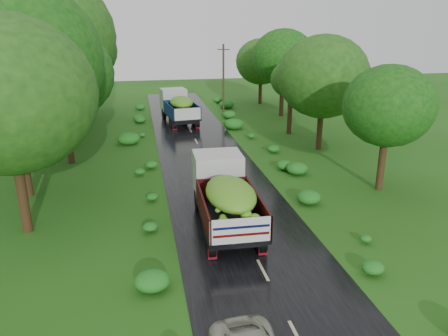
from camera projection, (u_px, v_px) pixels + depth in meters
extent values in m
plane|color=#204C10|center=(263.00, 270.00, 17.55)|extent=(120.00, 120.00, 0.00)
cube|color=black|center=(236.00, 218.00, 22.19)|extent=(6.50, 80.00, 0.02)
cube|color=#BFB78C|center=(263.00, 270.00, 17.54)|extent=(0.12, 1.60, 0.00)
cube|color=#BFB78C|center=(240.00, 226.00, 21.26)|extent=(0.12, 1.60, 0.00)
cube|color=#BFB78C|center=(224.00, 196.00, 24.97)|extent=(0.12, 1.60, 0.00)
cube|color=#BFB78C|center=(213.00, 173.00, 28.69)|extent=(0.12, 1.60, 0.00)
cube|color=#BFB78C|center=(203.00, 155.00, 32.40)|extent=(0.12, 1.60, 0.00)
cube|color=#BFB78C|center=(196.00, 141.00, 36.12)|extent=(0.12, 1.60, 0.00)
cube|color=#BFB78C|center=(190.00, 130.00, 39.84)|extent=(0.12, 1.60, 0.00)
cube|color=#BFB78C|center=(186.00, 121.00, 43.55)|extent=(0.12, 1.60, 0.00)
cube|color=#BFB78C|center=(181.00, 113.00, 47.27)|extent=(0.12, 1.60, 0.00)
cube|color=#BFB78C|center=(178.00, 106.00, 50.98)|extent=(0.12, 1.60, 0.00)
cube|color=#BFB78C|center=(175.00, 100.00, 54.70)|extent=(0.12, 1.60, 0.00)
cube|color=black|center=(226.00, 214.00, 20.95)|extent=(2.08, 6.34, 0.31)
cylinder|color=black|center=(198.00, 200.00, 22.96)|extent=(0.34, 1.12, 1.12)
cylinder|color=black|center=(238.00, 197.00, 23.31)|extent=(0.34, 1.12, 1.12)
cylinder|color=black|center=(208.00, 232.00, 19.49)|extent=(0.34, 1.12, 1.12)
cylinder|color=black|center=(255.00, 228.00, 19.84)|extent=(0.34, 1.12, 1.12)
cylinder|color=black|center=(211.00, 244.00, 18.43)|extent=(0.34, 1.12, 1.12)
cylinder|color=black|center=(261.00, 240.00, 18.77)|extent=(0.34, 1.12, 1.12)
cube|color=maroon|center=(213.00, 254.00, 18.15)|extent=(0.38, 0.05, 0.50)
cube|color=maroon|center=(263.00, 250.00, 18.50)|extent=(0.38, 0.05, 0.50)
cube|color=silver|center=(218.00, 173.00, 22.90)|extent=(2.52, 2.18, 2.12)
cube|color=black|center=(230.00, 220.00, 19.77)|extent=(2.69, 4.87, 0.18)
cube|color=#420D0B|center=(203.00, 209.00, 19.38)|extent=(0.21, 4.80, 1.06)
cube|color=#420D0B|center=(257.00, 205.00, 19.77)|extent=(0.21, 4.80, 1.06)
cube|color=#420D0B|center=(222.00, 188.00, 21.77)|extent=(2.57, 0.15, 1.06)
cube|color=silver|center=(241.00, 231.00, 17.37)|extent=(2.57, 0.15, 1.06)
ellipsoid|color=#5C8F1A|center=(231.00, 193.00, 19.36)|extent=(2.26, 4.09, 1.12)
cube|color=black|center=(179.00, 116.00, 42.37)|extent=(2.67, 6.44, 0.31)
cylinder|color=black|center=(164.00, 114.00, 44.15)|extent=(0.45, 1.14, 1.11)
cylinder|color=black|center=(185.00, 112.00, 44.79)|extent=(0.45, 1.14, 1.11)
cylinder|color=black|center=(171.00, 121.00, 40.82)|extent=(0.45, 1.14, 1.11)
cylinder|color=black|center=(194.00, 120.00, 41.46)|extent=(0.45, 1.14, 1.11)
cylinder|color=black|center=(174.00, 124.00, 39.80)|extent=(0.45, 1.14, 1.11)
cylinder|color=black|center=(197.00, 122.00, 40.44)|extent=(0.45, 1.14, 1.11)
cube|color=maroon|center=(175.00, 127.00, 39.54)|extent=(0.38, 0.09, 0.50)
cube|color=maroon|center=(198.00, 126.00, 40.18)|extent=(0.38, 0.09, 0.50)
cube|color=silver|center=(173.00, 99.00, 44.23)|extent=(2.69, 2.40, 2.11)
cube|color=black|center=(182.00, 116.00, 41.24)|extent=(3.12, 5.05, 0.18)
cube|color=navy|center=(169.00, 110.00, 40.68)|extent=(0.68, 4.75, 1.06)
cube|color=navy|center=(194.00, 108.00, 41.41)|extent=(0.68, 4.75, 1.06)
cube|color=navy|center=(176.00, 105.00, 43.15)|extent=(2.55, 0.40, 1.06)
cube|color=silver|center=(188.00, 114.00, 38.93)|extent=(2.55, 0.40, 1.06)
ellipsoid|color=#5C8F1A|center=(181.00, 102.00, 40.83)|extent=(2.62, 4.25, 1.11)
cylinder|color=#382616|center=(223.00, 80.00, 45.12)|extent=(0.26, 0.26, 7.27)
cube|color=#382616|center=(223.00, 49.00, 44.12)|extent=(1.22, 0.54, 0.09)
cylinder|color=black|center=(16.00, 157.00, 19.64)|extent=(0.46, 0.46, 7.39)
ellipsoid|color=#0D440D|center=(6.00, 95.00, 18.73)|extent=(3.93, 3.93, 3.54)
cylinder|color=black|center=(18.00, 122.00, 23.70)|extent=(0.49, 0.49, 8.63)
ellipsoid|color=#0D440D|center=(9.00, 60.00, 22.64)|extent=(4.40, 4.40, 3.96)
cylinder|color=black|center=(66.00, 114.00, 29.61)|extent=(0.45, 0.45, 7.04)
ellipsoid|color=#0D440D|center=(61.00, 74.00, 28.75)|extent=(3.70, 3.70, 3.33)
cylinder|color=black|center=(47.00, 86.00, 33.47)|extent=(0.51, 0.51, 9.51)
ellipsoid|color=#0D440D|center=(41.00, 37.00, 32.31)|extent=(4.68, 4.68, 4.21)
cylinder|color=black|center=(75.00, 87.00, 38.01)|extent=(0.47, 0.47, 8.02)
ellipsoid|color=#0D440D|center=(71.00, 51.00, 37.02)|extent=(3.69, 3.69, 3.32)
cylinder|color=black|center=(66.00, 83.00, 42.42)|extent=(0.46, 0.46, 7.46)
ellipsoid|color=#0D440D|center=(62.00, 53.00, 41.51)|extent=(4.17, 4.17, 3.76)
cylinder|color=black|center=(86.00, 77.00, 47.58)|extent=(0.46, 0.46, 7.35)
ellipsoid|color=#0D440D|center=(83.00, 50.00, 46.68)|extent=(3.79, 3.79, 3.41)
cylinder|color=black|center=(384.00, 143.00, 25.03)|extent=(0.42, 0.42, 5.70)
ellipsoid|color=#1B4812|center=(389.00, 106.00, 24.33)|extent=(3.20, 3.20, 2.88)
cylinder|color=black|center=(321.00, 109.00, 33.02)|extent=(0.43, 0.43, 6.34)
ellipsoid|color=#1B4812|center=(323.00, 77.00, 32.25)|extent=(3.69, 3.69, 3.32)
cylinder|color=black|center=(290.00, 103.00, 37.79)|extent=(0.41, 0.41, 5.42)
ellipsoid|color=#1B4812|center=(291.00, 79.00, 37.13)|extent=(2.67, 2.67, 2.41)
cylinder|color=black|center=(282.00, 83.00, 44.74)|extent=(0.44, 0.44, 6.79)
ellipsoid|color=#1B4812|center=(283.00, 57.00, 43.91)|extent=(3.56, 3.56, 3.20)
cylinder|color=black|center=(260.00, 80.00, 51.63)|extent=(0.41, 0.41, 5.61)
ellipsoid|color=#1B4812|center=(261.00, 62.00, 50.95)|extent=(3.44, 3.44, 3.09)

